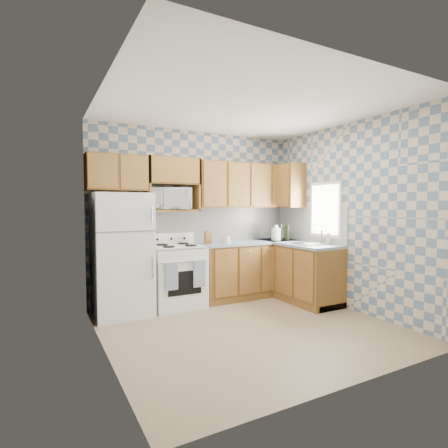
# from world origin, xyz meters

# --- Properties ---
(floor) EXTENTS (3.40, 3.40, 0.00)m
(floor) POSITION_xyz_m (0.00, 0.00, 0.00)
(floor) COLOR #816C4F
(floor) RESTS_ON ground
(back_wall) EXTENTS (3.40, 0.02, 2.70)m
(back_wall) POSITION_xyz_m (0.00, 1.60, 1.35)
(back_wall) COLOR slate
(back_wall) RESTS_ON ground
(right_wall) EXTENTS (0.02, 3.20, 2.70)m
(right_wall) POSITION_xyz_m (1.70, 0.00, 1.35)
(right_wall) COLOR slate
(right_wall) RESTS_ON ground
(backsplash_back) EXTENTS (2.60, 0.02, 0.56)m
(backsplash_back) POSITION_xyz_m (0.40, 1.59, 1.20)
(backsplash_back) COLOR white
(backsplash_back) RESTS_ON back_wall
(backsplash_right) EXTENTS (0.02, 1.60, 0.56)m
(backsplash_right) POSITION_xyz_m (1.69, 0.80, 1.20)
(backsplash_right) COLOR white
(backsplash_right) RESTS_ON right_wall
(refrigerator) EXTENTS (0.75, 0.70, 1.68)m
(refrigerator) POSITION_xyz_m (-1.27, 1.25, 0.84)
(refrigerator) COLOR white
(refrigerator) RESTS_ON floor
(stove_body) EXTENTS (0.76, 0.65, 0.90)m
(stove_body) POSITION_xyz_m (-0.47, 1.28, 0.45)
(stove_body) COLOR white
(stove_body) RESTS_ON floor
(cooktop) EXTENTS (0.76, 0.65, 0.02)m
(cooktop) POSITION_xyz_m (-0.47, 1.28, 0.91)
(cooktop) COLOR silver
(cooktop) RESTS_ON stove_body
(backguard) EXTENTS (0.76, 0.08, 0.17)m
(backguard) POSITION_xyz_m (-0.47, 1.55, 1.00)
(backguard) COLOR white
(backguard) RESTS_ON cooktop
(dish_towel_left) EXTENTS (0.18, 0.02, 0.38)m
(dish_towel_left) POSITION_xyz_m (-0.67, 0.93, 0.54)
(dish_towel_left) COLOR navy
(dish_towel_left) RESTS_ON stove_body
(dish_towel_right) EXTENTS (0.18, 0.02, 0.38)m
(dish_towel_right) POSITION_xyz_m (-0.25, 0.93, 0.54)
(dish_towel_right) COLOR navy
(dish_towel_right) RESTS_ON stove_body
(base_cabinets_back) EXTENTS (1.75, 0.60, 0.88)m
(base_cabinets_back) POSITION_xyz_m (0.82, 1.30, 0.44)
(base_cabinets_back) COLOR brown
(base_cabinets_back) RESTS_ON floor
(base_cabinets_right) EXTENTS (0.60, 1.60, 0.88)m
(base_cabinets_right) POSITION_xyz_m (1.40, 0.80, 0.44)
(base_cabinets_right) COLOR brown
(base_cabinets_right) RESTS_ON floor
(countertop_back) EXTENTS (1.77, 0.63, 0.04)m
(countertop_back) POSITION_xyz_m (0.82, 1.30, 0.90)
(countertop_back) COLOR gray
(countertop_back) RESTS_ON base_cabinets_back
(countertop_right) EXTENTS (0.63, 1.60, 0.04)m
(countertop_right) POSITION_xyz_m (1.40, 0.80, 0.90)
(countertop_right) COLOR gray
(countertop_right) RESTS_ON base_cabinets_right
(upper_cabinets_back) EXTENTS (1.75, 0.33, 0.74)m
(upper_cabinets_back) POSITION_xyz_m (0.82, 1.44, 1.85)
(upper_cabinets_back) COLOR brown
(upper_cabinets_back) RESTS_ON back_wall
(upper_cabinets_fridge) EXTENTS (0.82, 0.33, 0.50)m
(upper_cabinets_fridge) POSITION_xyz_m (-1.29, 1.44, 1.97)
(upper_cabinets_fridge) COLOR brown
(upper_cabinets_fridge) RESTS_ON back_wall
(upper_cabinets_right) EXTENTS (0.33, 0.70, 0.74)m
(upper_cabinets_right) POSITION_xyz_m (1.53, 1.25, 1.85)
(upper_cabinets_right) COLOR brown
(upper_cabinets_right) RESTS_ON right_wall
(microwave_shelf) EXTENTS (0.80, 0.33, 0.03)m
(microwave_shelf) POSITION_xyz_m (-0.47, 1.44, 1.44)
(microwave_shelf) COLOR brown
(microwave_shelf) RESTS_ON back_wall
(microwave) EXTENTS (0.66, 0.50, 0.33)m
(microwave) POSITION_xyz_m (-0.50, 1.46, 1.61)
(microwave) COLOR white
(microwave) RESTS_ON microwave_shelf
(sink) EXTENTS (0.48, 0.40, 0.03)m
(sink) POSITION_xyz_m (1.40, 0.45, 0.93)
(sink) COLOR #B7B7BC
(sink) RESTS_ON countertop_right
(window) EXTENTS (0.02, 0.66, 0.86)m
(window) POSITION_xyz_m (1.69, 0.45, 1.45)
(window) COLOR silver
(window) RESTS_ON right_wall
(bottle_0) EXTENTS (0.06, 0.06, 0.27)m
(bottle_0) POSITION_xyz_m (1.37, 1.16, 1.06)
(bottle_0) COLOR black
(bottle_0) RESTS_ON countertop_back
(bottle_1) EXTENTS (0.06, 0.06, 0.25)m
(bottle_1) POSITION_xyz_m (1.47, 1.10, 1.05)
(bottle_1) COLOR black
(bottle_1) RESTS_ON countertop_back
(bottle_2) EXTENTS (0.06, 0.06, 0.23)m
(bottle_2) POSITION_xyz_m (1.52, 1.20, 1.04)
(bottle_2) COLOR #603710
(bottle_2) RESTS_ON countertop_back
(knife_block) EXTENTS (0.09, 0.09, 0.20)m
(knife_block) POSITION_xyz_m (0.05, 1.29, 1.02)
(knife_block) COLOR brown
(knife_block) RESTS_ON countertop_back
(electric_kettle) EXTENTS (0.16, 0.16, 0.21)m
(electric_kettle) POSITION_xyz_m (1.31, 1.21, 1.02)
(electric_kettle) COLOR white
(electric_kettle) RESTS_ON countertop_back
(food_containers) EXTENTS (0.17, 0.17, 0.11)m
(food_containers) POSITION_xyz_m (0.29, 1.14, 0.98)
(food_containers) COLOR beige
(food_containers) RESTS_ON countertop_back
(soap_bottle) EXTENTS (0.06, 0.06, 0.17)m
(soap_bottle) POSITION_xyz_m (1.62, 0.30, 1.01)
(soap_bottle) COLOR beige
(soap_bottle) RESTS_ON countertop_right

